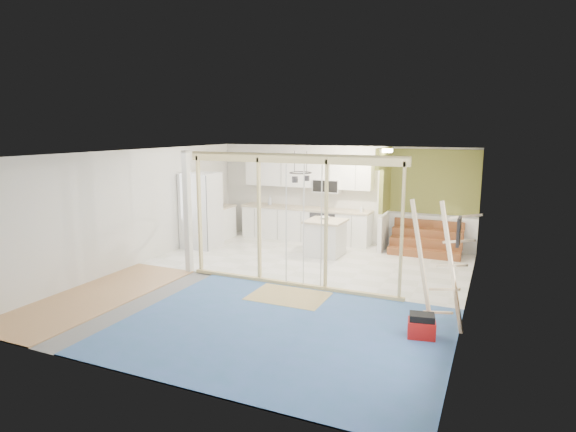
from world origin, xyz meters
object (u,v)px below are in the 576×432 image
at_px(fridge, 201,211).
at_px(island, 325,238).
at_px(ladder, 440,266).
at_px(toolbox, 422,327).

height_order(fridge, island, fridge).
relative_size(island, ladder, 0.46).
xyz_separation_m(fridge, toolbox, (6.06, -3.33, -0.79)).
xyz_separation_m(fridge, island, (3.20, 0.52, -0.53)).
bearing_deg(island, toolbox, -52.18).
xyz_separation_m(toolbox, ladder, (0.17, 0.43, 0.83)).
bearing_deg(ladder, toolbox, -95.19).
relative_size(island, toolbox, 2.07).
bearing_deg(fridge, island, 6.54).
bearing_deg(ladder, island, 148.18).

